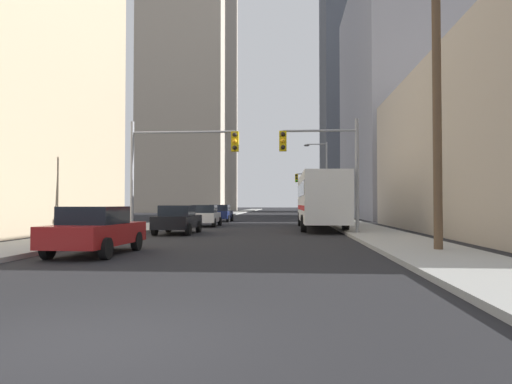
% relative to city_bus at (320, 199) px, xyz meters
% --- Properties ---
extents(ground_plane, '(400.00, 400.00, 0.00)m').
position_rel_city_bus_xyz_m(ground_plane, '(-4.41, -24.42, -1.93)').
color(ground_plane, black).
extents(sidewalk_left, '(3.13, 160.00, 0.15)m').
position_rel_city_bus_xyz_m(sidewalk_left, '(-11.29, 25.58, -1.85)').
color(sidewalk_left, '#9E9E99').
rests_on(sidewalk_left, ground).
extents(sidewalk_right, '(3.13, 160.00, 0.15)m').
position_rel_city_bus_xyz_m(sidewalk_right, '(2.47, 25.58, -1.85)').
color(sidewalk_right, '#9E9E99').
rests_on(sidewalk_right, ground).
extents(city_bus, '(2.67, 11.53, 3.40)m').
position_rel_city_bus_xyz_m(city_bus, '(0.00, 0.00, 0.00)').
color(city_bus, silver).
rests_on(city_bus, ground).
extents(sedan_red, '(1.95, 4.25, 1.52)m').
position_rel_city_bus_xyz_m(sedan_red, '(-8.10, -15.26, -1.16)').
color(sedan_red, maroon).
rests_on(sedan_red, ground).
extents(sedan_black, '(1.95, 4.20, 1.52)m').
position_rel_city_bus_xyz_m(sedan_black, '(-7.91, -5.23, -1.16)').
color(sedan_black, black).
rests_on(sedan_black, ground).
extents(sedan_white, '(1.95, 4.26, 1.52)m').
position_rel_city_bus_xyz_m(sedan_white, '(-7.96, 3.02, -1.16)').
color(sedan_white, white).
rests_on(sedan_white, ground).
extents(sedan_navy, '(1.95, 4.21, 1.52)m').
position_rel_city_bus_xyz_m(sedan_navy, '(-8.10, 11.41, -1.16)').
color(sedan_navy, '#141E4C').
rests_on(sedan_navy, ground).
extents(traffic_signal_near_left, '(5.79, 0.44, 6.00)m').
position_rel_city_bus_xyz_m(traffic_signal_near_left, '(-7.78, -5.47, 2.20)').
color(traffic_signal_near_left, gray).
rests_on(traffic_signal_near_left, ground).
extents(traffic_signal_near_right, '(4.09, 0.44, 6.00)m').
position_rel_city_bus_xyz_m(traffic_signal_near_right, '(-0.24, -5.47, 2.13)').
color(traffic_signal_near_right, gray).
rests_on(traffic_signal_near_right, ground).
extents(traffic_signal_far_right, '(2.80, 0.44, 6.00)m').
position_rel_city_bus_xyz_m(traffic_signal_far_right, '(0.35, 29.17, 2.06)').
color(traffic_signal_far_right, gray).
rests_on(traffic_signal_far_right, ground).
extents(utility_pole_right, '(2.20, 0.28, 10.35)m').
position_rel_city_bus_xyz_m(utility_pole_right, '(2.78, -14.27, 3.53)').
color(utility_pole_right, brown).
rests_on(utility_pole_right, ground).
extents(street_lamp_right, '(2.25, 0.32, 7.50)m').
position_rel_city_bus_xyz_m(street_lamp_right, '(1.26, 14.77, 2.59)').
color(street_lamp_right, gray).
rests_on(street_lamp_right, ground).
extents(building_left_far_tower, '(15.60, 26.56, 50.33)m').
position_rel_city_bus_xyz_m(building_left_far_tower, '(-21.67, 63.45, 23.24)').
color(building_left_far_tower, '#B7A893').
rests_on(building_left_far_tower, ground).
extents(building_right_mid_block, '(21.55, 25.96, 27.40)m').
position_rel_city_bus_xyz_m(building_right_mid_block, '(16.23, 25.18, 11.77)').
color(building_right_mid_block, '#93939E').
rests_on(building_right_mid_block, ground).
extents(building_right_far_highrise, '(20.21, 18.98, 64.56)m').
position_rel_city_bus_xyz_m(building_right_far_highrise, '(15.13, 66.59, 30.35)').
color(building_right_far_highrise, '#4C515B').
rests_on(building_right_far_highrise, ground).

